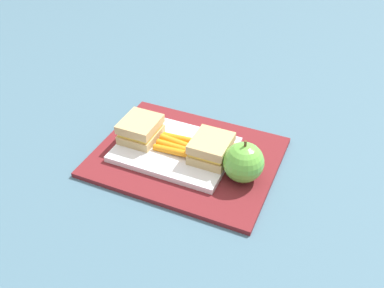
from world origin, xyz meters
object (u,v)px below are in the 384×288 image
at_px(sandwich_half_right, 211,148).
at_px(sandwich_half_left, 141,129).
at_px(apple, 244,162).
at_px(food_tray, 175,149).
at_px(carrot_sticks_bundle, 176,145).

bearing_deg(sandwich_half_right, sandwich_half_left, 180.00).
distance_m(sandwich_half_left, sandwich_half_right, 0.16).
relative_size(sandwich_half_right, apple, 0.91).
bearing_deg(food_tray, apple, -7.23).
relative_size(carrot_sticks_bundle, apple, 0.88).
height_order(sandwich_half_left, carrot_sticks_bundle, sandwich_half_left).
relative_size(sandwich_half_left, carrot_sticks_bundle, 1.04).
bearing_deg(sandwich_half_left, carrot_sticks_bundle, 0.04).
height_order(food_tray, carrot_sticks_bundle, carrot_sticks_bundle).
distance_m(food_tray, carrot_sticks_bundle, 0.01).
bearing_deg(carrot_sticks_bundle, sandwich_half_right, -0.04).
height_order(sandwich_half_left, apple, apple).
distance_m(sandwich_half_right, carrot_sticks_bundle, 0.08).
bearing_deg(sandwich_half_right, food_tray, 180.00).
distance_m(sandwich_half_left, carrot_sticks_bundle, 0.08).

